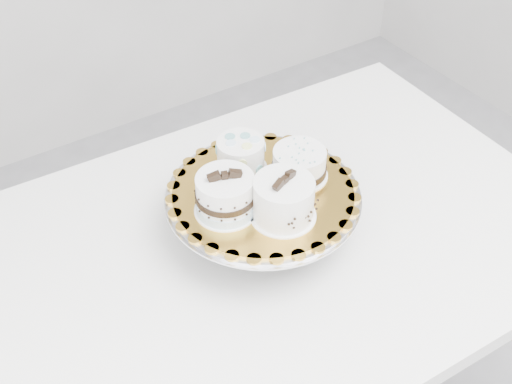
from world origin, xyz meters
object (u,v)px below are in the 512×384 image
cake_swirl (283,200)px  cake_banded (225,196)px  cake_dots (241,155)px  table (269,260)px  cake_stand (263,205)px  cake_board (263,192)px  cake_ribbon (300,164)px

cake_swirl → cake_banded: bearing=119.2°
cake_banded → cake_swirl: bearing=-21.6°
cake_dots → table: bearing=-93.3°
cake_stand → cake_banded: cake_banded is taller
cake_board → cake_ribbon: size_ratio=2.58×
cake_banded → cake_board: bearing=24.2°
cake_stand → cake_board: bearing=0.0°
cake_banded → cake_ribbon: 0.17m
cake_board → cake_dots: cake_dots is taller
table → cake_dots: cake_dots is taller
cake_banded → cake_dots: bearing=64.5°
cake_dots → cake_ribbon: cake_dots is taller
table → cake_stand: (-0.00, 0.02, 0.14)m
cake_stand → table: bearing=-76.6°
table → cake_banded: 0.24m
cake_board → cake_banded: 0.09m
cake_ribbon → cake_dots: bearing=159.9°
cake_banded → cake_ribbon: bearing=22.0°
cake_swirl → cake_board: bearing=64.8°
table → cake_stand: size_ratio=3.35×
cake_ribbon → cake_board: bearing=-156.9°
cake_stand → cake_board: (0.00, 0.00, 0.03)m
cake_banded → cake_ribbon: size_ratio=1.00×
cake_ribbon → table: bearing=-144.5°
cake_swirl → cake_ribbon: 0.12m
cake_stand → cake_swirl: cake_swirl is taller
cake_swirl → cake_banded: (-0.08, 0.07, -0.00)m
cake_board → cake_stand: bearing=180.0°
table → cake_swirl: size_ratio=8.98×
cake_swirl → cake_banded: cake_swirl is taller
table → cake_board: (-0.00, 0.02, 0.18)m
table → cake_swirl: bearing=-99.0°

